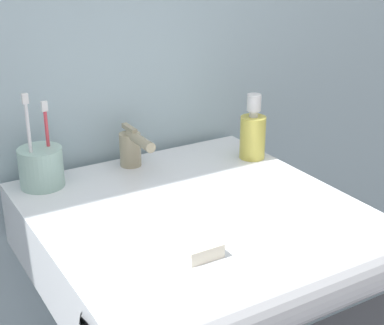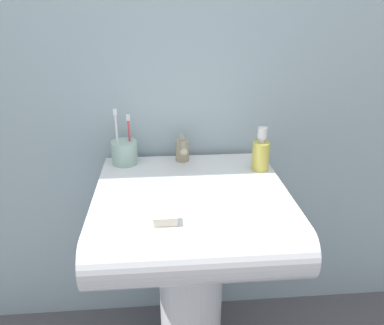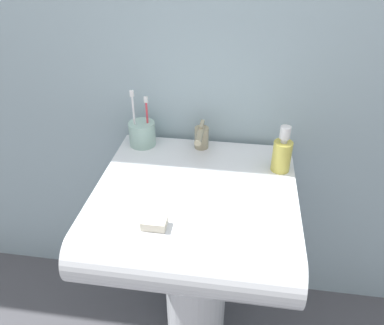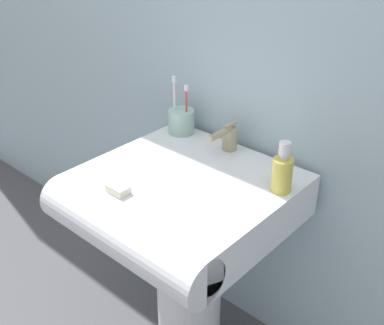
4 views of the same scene
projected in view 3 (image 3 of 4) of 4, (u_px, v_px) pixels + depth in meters
sink_pedestal at (196, 282)px, 1.35m from camera, size 0.22×0.22×0.60m
sink_basin at (194, 213)px, 1.10m from camera, size 0.58×0.59×0.14m
faucet at (201, 137)px, 1.25m from camera, size 0.05×0.13×0.09m
toothbrush_cup at (142, 133)px, 1.28m from camera, size 0.09×0.09×0.20m
soap_bottle at (282, 154)px, 1.14m from camera, size 0.06×0.06×0.15m
bar_soap at (154, 223)px, 0.95m from camera, size 0.06×0.04×0.02m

